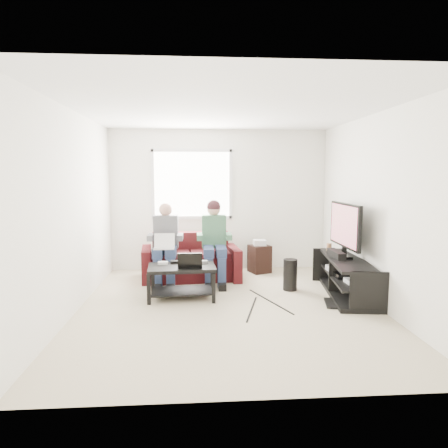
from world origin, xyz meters
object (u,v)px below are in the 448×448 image
at_px(tv_stand, 346,279).
at_px(end_table, 260,258).
at_px(tv, 345,227).
at_px(sofa, 190,262).
at_px(coffee_table, 182,274).
at_px(subwoofer, 290,275).

distance_m(tv_stand, end_table, 1.81).
relative_size(tv_stand, tv, 1.57).
height_order(sofa, end_table, sofa).
relative_size(sofa, end_table, 2.85).
relative_size(sofa, tv, 1.56).
distance_m(coffee_table, subwoofer, 1.68).
distance_m(sofa, tv, 2.63).
distance_m(tv, end_table, 1.88).
bearing_deg(end_table, tv, -52.82).
bearing_deg(subwoofer, sofa, 151.98).
distance_m(sofa, tv_stand, 2.57).
bearing_deg(end_table, sofa, -164.80).
relative_size(subwoofer, end_table, 0.81).
bearing_deg(end_table, subwoofer, -75.90).
xyz_separation_m(tv, subwoofer, (-0.75, 0.22, -0.77)).
height_order(tv_stand, subwoofer, tv_stand).
xyz_separation_m(sofa, end_table, (1.25, 0.34, -0.02)).
bearing_deg(end_table, tv_stand, -54.66).
xyz_separation_m(sofa, coffee_table, (-0.11, -1.11, 0.06)).
distance_m(sofa, subwoofer, 1.75).
relative_size(coffee_table, subwoofer, 2.03).
relative_size(coffee_table, end_table, 1.64).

